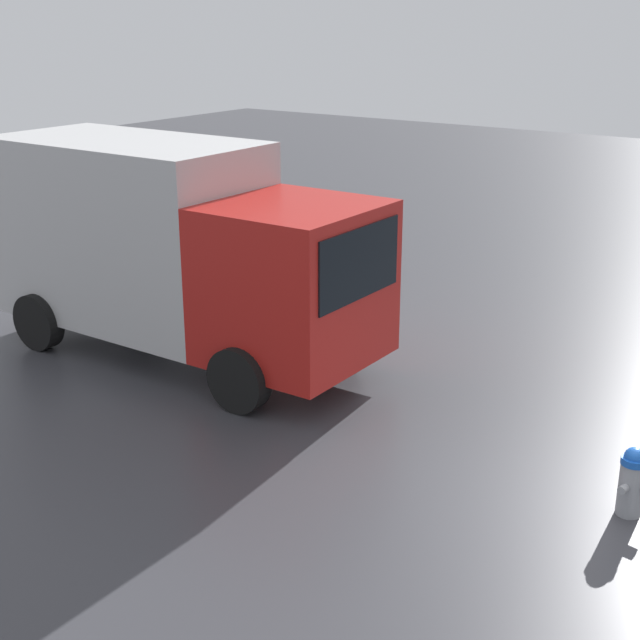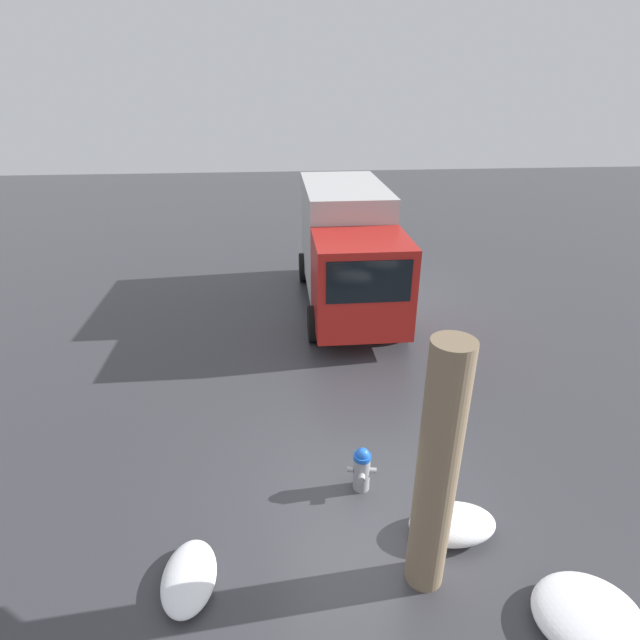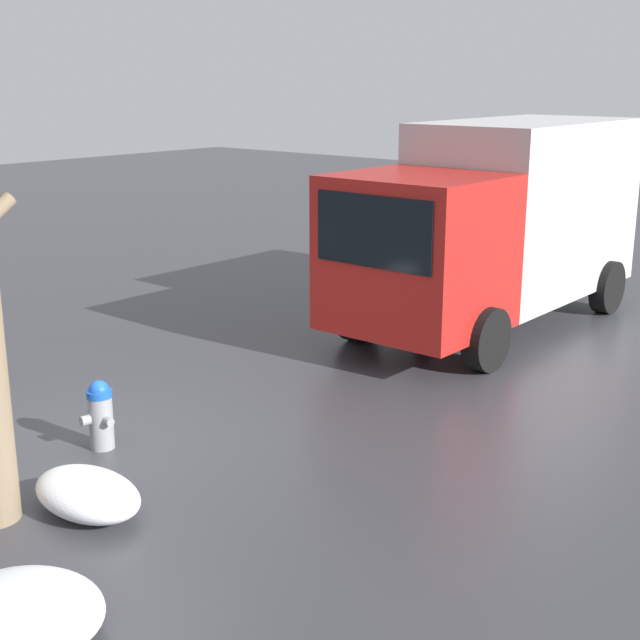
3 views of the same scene
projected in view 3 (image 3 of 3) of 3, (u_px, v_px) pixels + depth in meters
name	position (u px, v px, depth m)	size (l,w,h in m)	color
ground_plane	(103.00, 448.00, 9.77)	(60.00, 60.00, 0.00)	#38383D
fire_hydrant	(100.00, 414.00, 9.66)	(0.38, 0.47, 0.78)	gray
delivery_truck	(497.00, 220.00, 14.14)	(6.31, 2.51, 3.24)	red
pedestrian	(425.00, 288.00, 13.24)	(0.35, 0.35, 1.63)	#23232D
snow_pile_curbside	(87.00, 494.00, 8.26)	(0.76, 1.25, 0.39)	white
snow_pile_by_tree	(21.00, 614.00, 6.48)	(1.16, 1.31, 0.32)	white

